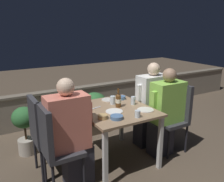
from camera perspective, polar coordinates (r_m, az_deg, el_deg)
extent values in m
plane|color=brown|center=(3.43, 0.67, -16.18)|extent=(16.00, 16.00, 0.00)
cube|color=gray|center=(4.71, -9.97, -3.35)|extent=(9.00, 0.14, 0.60)
cube|color=#706656|center=(4.61, -10.15, 0.42)|extent=(9.00, 0.18, 0.04)
cube|color=#937556|center=(3.11, 0.71, -4.50)|extent=(0.90, 1.02, 0.03)
cube|color=silver|center=(2.73, -1.65, -16.29)|extent=(0.05, 0.05, 0.72)
cube|color=silver|center=(3.14, 11.51, -12.13)|extent=(0.05, 0.05, 0.72)
cube|color=silver|center=(3.47, -8.99, -9.19)|extent=(0.05, 0.05, 0.72)
cube|color=silver|center=(3.80, 2.31, -6.76)|extent=(0.05, 0.05, 0.72)
cube|color=brown|center=(4.12, -7.72, -8.44)|extent=(1.03, 0.36, 0.28)
ellipsoid|color=#2D6633|center=(3.91, -11.75, -4.67)|extent=(0.46, 0.47, 0.44)
ellipsoid|color=#2D6633|center=(4.00, -7.89, -4.01)|extent=(0.46, 0.47, 0.44)
ellipsoid|color=#2D6633|center=(4.10, -4.23, -3.38)|extent=(0.46, 0.47, 0.44)
cube|color=#333338|center=(2.77, -11.71, -14.02)|extent=(0.40, 0.40, 0.05)
cube|color=#333338|center=(2.60, -15.81, -9.30)|extent=(0.06, 0.40, 0.52)
cylinder|color=black|center=(2.80, -6.70, -19.10)|extent=(0.03, 0.03, 0.43)
cylinder|color=black|center=(2.99, -15.83, -17.18)|extent=(0.03, 0.03, 0.43)
cylinder|color=black|center=(3.07, -9.38, -15.82)|extent=(0.03, 0.03, 0.43)
cube|color=#282833|center=(2.92, -8.18, -16.99)|extent=(0.32, 0.23, 0.48)
cube|color=#E07A66|center=(2.64, -10.66, -7.45)|extent=(0.46, 0.26, 0.61)
cube|color=#E07A66|center=(2.70, -5.72, -5.07)|extent=(0.07, 0.07, 0.24)
sphere|color=beige|center=(2.51, -11.11, 0.98)|extent=(0.19, 0.19, 0.19)
cube|color=#333338|center=(3.07, -14.38, -11.03)|extent=(0.40, 0.40, 0.05)
cube|color=#333338|center=(2.92, -18.11, -6.63)|extent=(0.06, 0.40, 0.52)
cylinder|color=black|center=(3.01, -16.40, -17.05)|extent=(0.03, 0.03, 0.43)
cylinder|color=black|center=(3.09, -9.96, -15.71)|extent=(0.03, 0.03, 0.43)
cylinder|color=black|center=(3.30, -17.92, -14.07)|extent=(0.03, 0.03, 0.43)
cylinder|color=black|center=(3.37, -12.07, -12.96)|extent=(0.03, 0.03, 0.43)
cube|color=#333338|center=(3.56, 13.79, -7.21)|extent=(0.40, 0.40, 0.05)
cube|color=#333338|center=(3.58, 16.13, -2.38)|extent=(0.06, 0.40, 0.52)
cylinder|color=black|center=(3.44, 13.41, -12.44)|extent=(0.03, 0.03, 0.43)
cylinder|color=black|center=(3.67, 17.42, -10.92)|extent=(0.03, 0.03, 0.43)
cylinder|color=black|center=(3.67, 9.67, -10.39)|extent=(0.03, 0.03, 0.43)
cylinder|color=black|center=(3.88, 13.66, -9.12)|extent=(0.03, 0.03, 0.43)
cube|color=#282833|center=(3.54, 11.53, -11.02)|extent=(0.32, 0.23, 0.48)
cube|color=#8CCC4C|center=(3.41, 13.27, -2.60)|extent=(0.46, 0.26, 0.58)
cube|color=#8CCC4C|center=(3.23, 10.10, -2.15)|extent=(0.07, 0.07, 0.24)
sphere|color=#99755B|center=(3.31, 13.68, 3.73)|extent=(0.19, 0.19, 0.19)
cube|color=#333338|center=(3.78, 10.31, -5.63)|extent=(0.40, 0.40, 0.05)
cube|color=#333338|center=(3.81, 12.56, -1.10)|extent=(0.06, 0.40, 0.52)
cylinder|color=black|center=(3.65, 9.80, -10.49)|extent=(0.03, 0.03, 0.43)
cylinder|color=black|center=(3.87, 13.79, -9.21)|extent=(0.03, 0.03, 0.43)
cylinder|color=black|center=(3.90, 6.53, -8.64)|extent=(0.03, 0.03, 0.43)
cylinder|color=black|center=(4.10, 10.45, -7.56)|extent=(0.03, 0.03, 0.43)
cube|color=#282833|center=(3.77, 8.15, -9.18)|extent=(0.32, 0.23, 0.48)
cube|color=white|center=(3.63, 9.72, -0.98)|extent=(0.46, 0.26, 0.61)
cube|color=white|center=(3.46, 6.59, -0.42)|extent=(0.07, 0.07, 0.24)
sphere|color=beige|center=(3.54, 10.01, 5.24)|extent=(0.19, 0.19, 0.19)
cylinder|color=brown|center=(3.14, 1.53, -2.50)|extent=(0.07, 0.07, 0.16)
cylinder|color=beige|center=(3.14, 1.53, -2.37)|extent=(0.07, 0.07, 0.05)
cone|color=brown|center=(3.11, 1.54, -0.86)|extent=(0.07, 0.07, 0.03)
cylinder|color=brown|center=(3.10, 1.54, -0.01)|extent=(0.03, 0.03, 0.07)
cylinder|color=silver|center=(3.07, 8.03, -4.51)|extent=(0.21, 0.21, 0.01)
cylinder|color=silver|center=(3.45, -0.89, -2.11)|extent=(0.20, 0.20, 0.01)
cylinder|color=white|center=(2.99, 0.54, -4.92)|extent=(0.22, 0.22, 0.01)
cylinder|color=#4C709E|center=(2.76, 1.13, -6.32)|extent=(0.15, 0.15, 0.04)
torus|color=#4C709E|center=(2.76, 1.13, -6.00)|extent=(0.15, 0.15, 0.01)
cylinder|color=tan|center=(2.77, -2.23, -6.22)|extent=(0.12, 0.12, 0.05)
torus|color=tan|center=(2.76, -2.23, -5.82)|extent=(0.12, 0.12, 0.01)
cylinder|color=#4C709E|center=(3.48, 2.24, -1.60)|extent=(0.12, 0.12, 0.05)
torus|color=#4C709E|center=(3.48, 2.24, -1.29)|extent=(0.12, 0.12, 0.01)
cylinder|color=silver|center=(3.25, 0.16, -2.21)|extent=(0.07, 0.07, 0.12)
cylinder|color=silver|center=(3.25, 5.09, -2.31)|extent=(0.06, 0.06, 0.11)
cylinder|color=silver|center=(2.82, 6.16, -5.50)|extent=(0.07, 0.07, 0.09)
cube|color=silver|center=(3.12, -3.98, -4.08)|extent=(0.17, 0.06, 0.01)
cylinder|color=#B2A899|center=(3.74, -19.79, -12.38)|extent=(0.24, 0.24, 0.22)
cylinder|color=#47331E|center=(3.65, -20.09, -9.42)|extent=(0.03, 0.03, 0.20)
ellipsoid|color=#2D6633|center=(3.56, -20.44, -5.98)|extent=(0.34, 0.34, 0.30)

